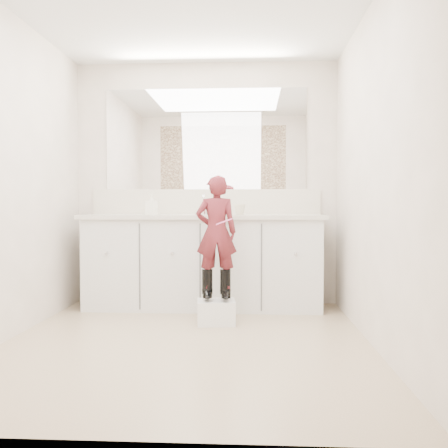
{
  "coord_description": "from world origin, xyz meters",
  "views": [
    {
      "loc": [
        0.46,
        -3.49,
        0.97
      ],
      "look_at": [
        0.24,
        0.5,
        0.83
      ],
      "focal_mm": 40.0,
      "sensor_mm": 36.0,
      "label": 1
    }
  ],
  "objects": [
    {
      "name": "wall_back",
      "position": [
        0.0,
        1.5,
        1.2
      ],
      "size": [
        2.6,
        0.0,
        2.6
      ],
      "primitive_type": "plane",
      "rotation": [
        1.57,
        0.0,
        0.0
      ],
      "color": "beige",
      "rests_on": "floor"
    },
    {
      "name": "backsplash",
      "position": [
        0.0,
        1.49,
        1.02
      ],
      "size": [
        2.28,
        0.03,
        0.25
      ],
      "primitive_type": "cube",
      "color": "beige",
      "rests_on": "countertop"
    },
    {
      "name": "wall_right",
      "position": [
        1.3,
        0.0,
        1.2
      ],
      "size": [
        0.0,
        3.0,
        3.0
      ],
      "primitive_type": "plane",
      "rotation": [
        1.57,
        0.0,
        -1.57
      ],
      "color": "beige",
      "rests_on": "floor"
    },
    {
      "name": "vanity_cabinet",
      "position": [
        0.0,
        1.23,
        0.42
      ],
      "size": [
        2.2,
        0.55,
        0.85
      ],
      "primitive_type": "cube",
      "color": "silver",
      "rests_on": "floor"
    },
    {
      "name": "ceiling",
      "position": [
        0.0,
        0.0,
        2.4
      ],
      "size": [
        3.0,
        3.0,
        0.0
      ],
      "primitive_type": "plane",
      "rotation": [
        3.14,
        0.0,
        0.0
      ],
      "color": "white",
      "rests_on": "wall_back"
    },
    {
      "name": "toddler",
      "position": [
        0.17,
        0.59,
        0.76
      ],
      "size": [
        0.36,
        0.26,
        0.93
      ],
      "primitive_type": "imported",
      "rotation": [
        0.0,
        0.0,
        3.25
      ],
      "color": "#9F3139",
      "rests_on": "step_stool"
    },
    {
      "name": "wall_front",
      "position": [
        0.0,
        -1.5,
        1.2
      ],
      "size": [
        2.6,
        0.0,
        2.6
      ],
      "primitive_type": "plane",
      "rotation": [
        -1.57,
        0.0,
        0.0
      ],
      "color": "beige",
      "rests_on": "floor"
    },
    {
      "name": "boot_left",
      "position": [
        0.1,
        0.59,
        0.32
      ],
      "size": [
        0.11,
        0.18,
        0.26
      ],
      "primitive_type": null,
      "rotation": [
        0.0,
        0.0,
        0.1
      ],
      "color": "black",
      "rests_on": "step_stool"
    },
    {
      "name": "soap_bottle",
      "position": [
        -0.5,
        1.27,
        0.99
      ],
      "size": [
        0.12,
        0.12,
        0.2
      ],
      "primitive_type": "imported",
      "rotation": [
        0.0,
        0.0,
        -0.33
      ],
      "color": "white",
      "rests_on": "countertop"
    },
    {
      "name": "step_stool",
      "position": [
        0.17,
        0.57,
        0.1
      ],
      "size": [
        0.33,
        0.29,
        0.2
      ],
      "primitive_type": "cube",
      "rotation": [
        0.0,
        0.0,
        0.1
      ],
      "color": "white",
      "rests_on": "floor"
    },
    {
      "name": "cup",
      "position": [
        0.35,
        1.15,
        0.94
      ],
      "size": [
        0.13,
        0.13,
        0.1
      ],
      "primitive_type": "imported",
      "rotation": [
        0.0,
        0.0,
        0.22
      ],
      "color": "beige",
      "rests_on": "countertop"
    },
    {
      "name": "countertop",
      "position": [
        0.0,
        1.21,
        0.87
      ],
      "size": [
        2.28,
        0.58,
        0.04
      ],
      "primitive_type": "cube",
      "color": "beige",
      "rests_on": "vanity_cabinet"
    },
    {
      "name": "dot_panel",
      "position": [
        0.0,
        -1.49,
        1.65
      ],
      "size": [
        2.0,
        0.01,
        1.2
      ],
      "primitive_type": "cube",
      "color": "#472819",
      "rests_on": "wall_front"
    },
    {
      "name": "wall_left",
      "position": [
        -1.3,
        0.0,
        1.2
      ],
      "size": [
        0.0,
        3.0,
        3.0
      ],
      "primitive_type": "plane",
      "rotation": [
        1.57,
        0.0,
        1.57
      ],
      "color": "beige",
      "rests_on": "floor"
    },
    {
      "name": "boot_right",
      "position": [
        0.25,
        0.59,
        0.32
      ],
      "size": [
        0.11,
        0.18,
        0.26
      ],
      "primitive_type": null,
      "rotation": [
        0.0,
        0.0,
        0.1
      ],
      "color": "black",
      "rests_on": "step_stool"
    },
    {
      "name": "faucet",
      "position": [
        0.0,
        1.38,
        0.94
      ],
      "size": [
        0.08,
        0.08,
        0.1
      ],
      "primitive_type": "cylinder",
      "color": "silver",
      "rests_on": "countertop"
    },
    {
      "name": "mirror",
      "position": [
        0.0,
        1.49,
        1.64
      ],
      "size": [
        2.0,
        0.02,
        1.0
      ],
      "primitive_type": "cube",
      "color": "white",
      "rests_on": "wall_back"
    },
    {
      "name": "toothbrush",
      "position": [
        0.24,
        0.51,
        0.85
      ],
      "size": [
        0.14,
        0.03,
        0.06
      ],
      "primitive_type": "cylinder",
      "rotation": [
        0.0,
        1.22,
        0.1
      ],
      "color": "pink",
      "rests_on": "toddler"
    },
    {
      "name": "floor",
      "position": [
        0.0,
        0.0,
        0.0
      ],
      "size": [
        3.0,
        3.0,
        0.0
      ],
      "primitive_type": "plane",
      "color": "#9A8864",
      "rests_on": "ground"
    }
  ]
}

